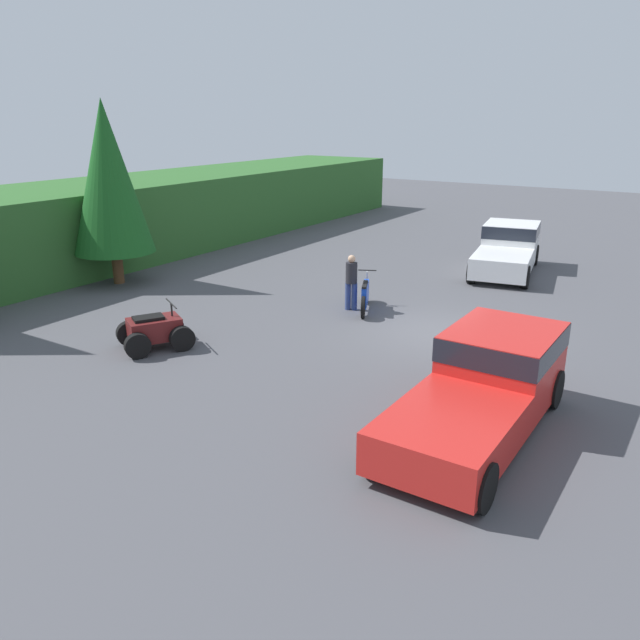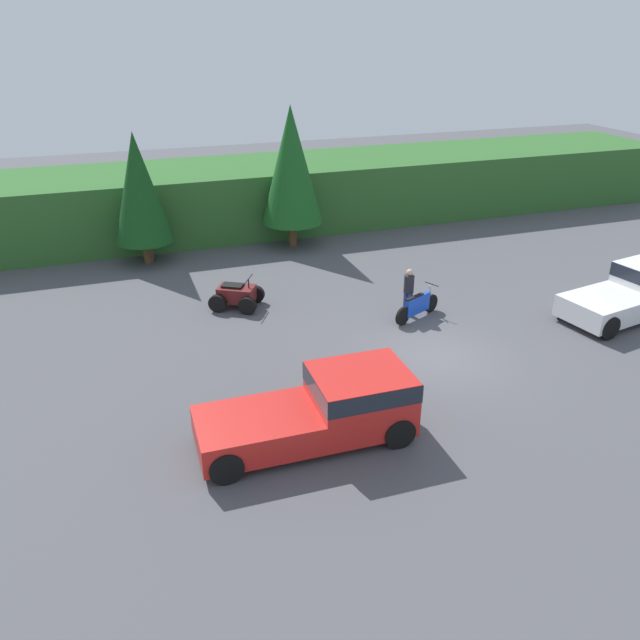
{
  "view_description": "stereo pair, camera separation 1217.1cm",
  "coord_description": "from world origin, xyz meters",
  "views": [
    {
      "loc": [
        -16.13,
        -6.22,
        5.99
      ],
      "look_at": [
        -3.27,
        1.93,
        0.95
      ],
      "focal_mm": 35.0,
      "sensor_mm": 36.0,
      "label": 1
    },
    {
      "loc": [
        -9.32,
        -15.55,
        9.84
      ],
      "look_at": [
        -3.27,
        1.93,
        0.95
      ],
      "focal_mm": 35.0,
      "sensor_mm": 36.0,
      "label": 2
    }
  ],
  "objects": [
    {
      "name": "hillside_backdrop",
      "position": [
        0.0,
        16.0,
        1.61
      ],
      "size": [
        44.0,
        6.0,
        3.21
      ],
      "color": "#2D6028",
      "rests_on": "ground_plane"
    },
    {
      "name": "rider_person",
      "position": [
        0.59,
        3.2,
        0.97
      ],
      "size": [
        0.47,
        0.47,
        1.79
      ],
      "rotation": [
        0.0,
        0.0,
        0.35
      ],
      "color": "navy",
      "rests_on": "ground_plane"
    },
    {
      "name": "tree_left",
      "position": [
        -8.0,
        12.02,
        3.38
      ],
      "size": [
        2.53,
        2.53,
        5.75
      ],
      "color": "brown",
      "rests_on": "ground_plane"
    },
    {
      "name": "quad_atv",
      "position": [
        -5.23,
        5.93,
        0.47
      ],
      "size": [
        2.24,
        2.05,
        1.2
      ],
      "rotation": [
        0.0,
        0.0,
        -0.52
      ],
      "color": "black",
      "rests_on": "ground_plane"
    },
    {
      "name": "tree_mid_left",
      "position": [
        -7.86,
        12.16,
        2.92
      ],
      "size": [
        2.18,
        2.18,
        4.97
      ],
      "color": "brown",
      "rests_on": "ground_plane"
    },
    {
      "name": "ground_plane",
      "position": [
        0.0,
        0.0,
        0.0
      ],
      "size": [
        80.0,
        80.0,
        0.0
      ],
      "primitive_type": "plane",
      "color": "#4C4C51"
    },
    {
      "name": "pickup_truck_red",
      "position": [
        -4.77,
        -2.94,
        0.94
      ],
      "size": [
        5.55,
        2.27,
        1.77
      ],
      "rotation": [
        0.0,
        0.0,
        -0.02
      ],
      "color": "red",
      "rests_on": "ground_plane"
    },
    {
      "name": "tree_mid_right",
      "position": [
        -1.13,
        12.17,
        3.85
      ],
      "size": [
        2.88,
        2.88,
        6.54
      ],
      "color": "brown",
      "rests_on": "ground_plane"
    },
    {
      "name": "dirt_bike",
      "position": [
        0.78,
        2.79,
        0.48
      ],
      "size": [
        2.15,
        1.12,
        1.15
      ],
      "rotation": [
        0.0,
        0.0,
        0.42
      ],
      "color": "black",
      "rests_on": "ground_plane"
    },
    {
      "name": "pickup_truck_second",
      "position": [
        8.57,
        0.56,
        0.94
      ],
      "size": [
        5.4,
        2.96,
        1.77
      ],
      "rotation": [
        0.0,
        0.0,
        0.17
      ],
      "color": "white",
      "rests_on": "ground_plane"
    }
  ]
}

